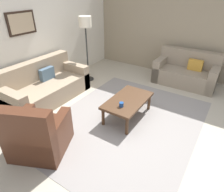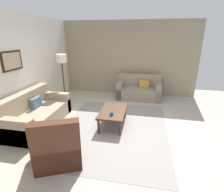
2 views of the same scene
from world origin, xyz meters
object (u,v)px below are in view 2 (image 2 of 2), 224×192
(couch_main, at_px, (35,114))
(armchair_leather, at_px, (58,148))
(lamp_standing, at_px, (62,64))
(coffee_table, at_px, (113,112))
(framed_artwork, at_px, (12,61))
(couch_loveseat, at_px, (139,90))
(cup, at_px, (112,114))

(couch_main, xyz_separation_m, armchair_leather, (-1.23, -1.32, 0.01))
(lamp_standing, bearing_deg, armchair_leather, -156.95)
(couch_main, distance_m, armchair_leather, 1.80)
(armchair_leather, bearing_deg, lamp_standing, 23.05)
(coffee_table, height_order, lamp_standing, lamp_standing)
(framed_artwork, bearing_deg, couch_loveseat, -49.05)
(cup, bearing_deg, framed_artwork, 90.90)
(coffee_table, height_order, framed_artwork, framed_artwork)
(couch_loveseat, height_order, framed_artwork, framed_artwork)
(framed_artwork, bearing_deg, couch_main, -98.21)
(couch_main, bearing_deg, coffee_table, -79.01)
(coffee_table, height_order, cup, cup)
(coffee_table, relative_size, cup, 13.03)
(couch_main, height_order, framed_artwork, framed_artwork)
(couch_loveseat, xyz_separation_m, cup, (-2.57, 0.54, 0.15))
(coffee_table, bearing_deg, framed_artwork, 97.66)
(armchair_leather, height_order, lamp_standing, lamp_standing)
(armchair_leather, distance_m, cup, 1.53)
(cup, distance_m, framed_artwork, 2.76)
(couch_main, height_order, coffee_table, couch_main)
(coffee_table, xyz_separation_m, lamp_standing, (1.00, 1.82, 1.05))
(coffee_table, bearing_deg, couch_loveseat, -13.68)
(couch_loveseat, bearing_deg, couch_main, 136.06)
(couch_main, bearing_deg, couch_loveseat, -43.94)
(couch_main, height_order, couch_loveseat, same)
(couch_main, relative_size, coffee_table, 1.80)
(coffee_table, xyz_separation_m, cup, (-0.29, -0.02, 0.09))
(couch_loveseat, distance_m, cup, 2.63)
(couch_loveseat, height_order, cup, couch_loveseat)
(couch_loveseat, height_order, coffee_table, couch_loveseat)
(armchair_leather, relative_size, coffee_table, 0.96)
(couch_loveseat, distance_m, framed_artwork, 4.21)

